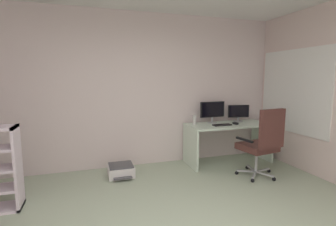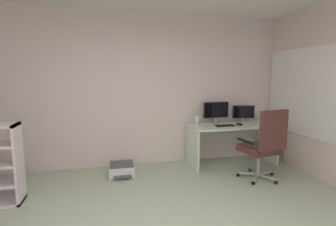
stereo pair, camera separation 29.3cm
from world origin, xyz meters
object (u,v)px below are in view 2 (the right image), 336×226
at_px(desk, 232,135).
at_px(office_chair, 265,143).
at_px(printer, 122,169).
at_px(monitor_secondary, 243,113).
at_px(desktop_speaker, 197,120).
at_px(computer_mouse, 239,124).
at_px(monitor_main, 216,111).
at_px(keyboard, 225,126).

height_order(desk, office_chair, office_chair).
bearing_deg(office_chair, printer, 159.87).
xyz_separation_m(monitor_secondary, printer, (-2.34, -0.26, -0.83)).
bearing_deg(desktop_speaker, computer_mouse, -16.21).
bearing_deg(office_chair, computer_mouse, 90.05).
bearing_deg(printer, monitor_main, 8.28).
distance_m(desk, office_chair, 0.86).
xyz_separation_m(monitor_main, printer, (-1.77, -0.26, -0.88)).
relative_size(keyboard, computer_mouse, 3.40).
distance_m(monitor_main, computer_mouse, 0.49).
bearing_deg(office_chair, keyboard, 111.25).
bearing_deg(monitor_secondary, computer_mouse, -130.98).
bearing_deg(keyboard, desk, 25.19).
relative_size(monitor_main, keyboard, 1.48).
bearing_deg(monitor_secondary, desktop_speaker, -177.15).
bearing_deg(desktop_speaker, monitor_main, 7.00).
height_order(keyboard, office_chair, office_chair).
xyz_separation_m(desktop_speaker, office_chair, (0.73, -0.98, -0.22)).
xyz_separation_m(monitor_main, keyboard, (0.05, -0.28, -0.23)).
relative_size(monitor_main, desktop_speaker, 2.95).
relative_size(keyboard, office_chair, 0.30).
bearing_deg(desk, desktop_speaker, 168.63).
relative_size(monitor_secondary, desktop_speaker, 2.43).
distance_m(monitor_main, monitor_secondary, 0.57).
height_order(monitor_secondary, keyboard, monitor_secondary).
bearing_deg(monitor_main, desk, -35.22).
xyz_separation_m(monitor_main, computer_mouse, (0.34, -0.26, -0.22)).
bearing_deg(printer, keyboard, -0.75).
bearing_deg(desk, computer_mouse, -41.81).
height_order(keyboard, printer, keyboard).
bearing_deg(monitor_secondary, keyboard, -151.48).
relative_size(desk, desktop_speaker, 9.20).
xyz_separation_m(office_chair, printer, (-2.11, 0.77, -0.51)).
bearing_deg(keyboard, monitor_secondary, 25.53).
relative_size(keyboard, printer, 0.74).
bearing_deg(printer, desk, 2.32).
bearing_deg(desktop_speaker, printer, -171.36).
relative_size(computer_mouse, desktop_speaker, 0.59).
height_order(monitor_main, printer, monitor_main).
xyz_separation_m(desk, monitor_main, (-0.25, 0.18, 0.43)).
bearing_deg(monitor_main, printer, -171.72).
xyz_separation_m(desk, computer_mouse, (0.09, -0.08, 0.20)).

